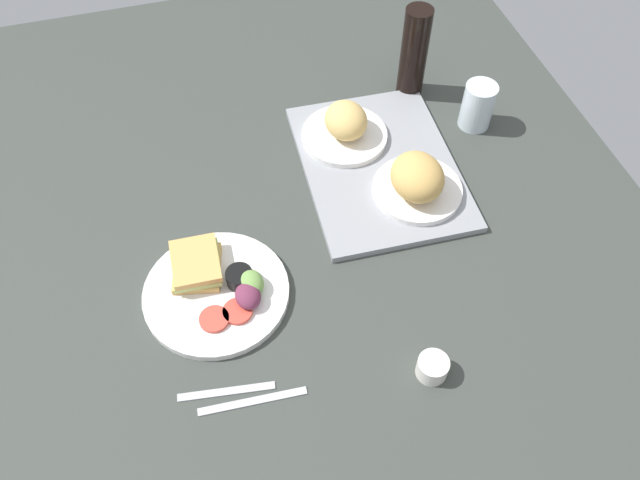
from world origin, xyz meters
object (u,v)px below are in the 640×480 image
(soda_bottle, at_px, (414,53))
(knife, at_px, (253,401))
(espresso_cup, at_px, (432,367))
(plate_with_salad, at_px, (217,287))
(drinking_glass, at_px, (478,106))
(serving_tray, at_px, (379,166))
(fork, at_px, (226,391))
(bread_plate_near, at_px, (345,127))
(bread_plate_far, at_px, (417,181))

(soda_bottle, bearing_deg, knife, -38.62)
(knife, bearing_deg, espresso_cup, -2.56)
(plate_with_salad, bearing_deg, espresso_cup, 50.78)
(drinking_glass, relative_size, soda_bottle, 0.49)
(serving_tray, bearing_deg, soda_bottle, 145.30)
(fork, xyz_separation_m, knife, (0.03, 0.04, 0.00))
(serving_tray, distance_m, drinking_glass, 0.28)
(bread_plate_near, xyz_separation_m, espresso_cup, (0.59, -0.03, -0.03))
(bread_plate_near, distance_m, soda_bottle, 0.25)
(serving_tray, xyz_separation_m, knife, (0.46, -0.39, -0.01))
(serving_tray, relative_size, soda_bottle, 1.97)
(plate_with_salad, height_order, knife, plate_with_salad)
(serving_tray, distance_m, fork, 0.61)
(soda_bottle, bearing_deg, espresso_cup, -17.85)
(soda_bottle, xyz_separation_m, fork, (0.66, -0.59, -0.11))
(bread_plate_far, bearing_deg, plate_with_salad, -75.57)
(plate_with_salad, bearing_deg, drinking_glass, 113.88)
(espresso_cup, bearing_deg, soda_bottle, 162.15)
(knife, bearing_deg, soda_bottle, 55.01)
(bread_plate_near, height_order, drinking_glass, drinking_glass)
(drinking_glass, relative_size, fork, 0.66)
(soda_bottle, bearing_deg, bread_plate_far, -18.94)
(bread_plate_far, distance_m, espresso_cup, 0.41)
(serving_tray, bearing_deg, bread_plate_near, -154.30)
(plate_with_salad, height_order, fork, plate_with_salad)
(bread_plate_near, bearing_deg, fork, -35.83)
(bread_plate_near, height_order, knife, bread_plate_near)
(drinking_glass, height_order, espresso_cup, drinking_glass)
(drinking_glass, bearing_deg, knife, -50.80)
(plate_with_salad, distance_m, drinking_glass, 0.73)
(bread_plate_far, xyz_separation_m, espresso_cup, (0.39, -0.12, -0.04))
(espresso_cup, relative_size, knife, 0.29)
(fork, bearing_deg, drinking_glass, 43.87)
(serving_tray, height_order, fork, serving_tray)
(serving_tray, xyz_separation_m, plate_with_salad, (0.22, -0.41, 0.01))
(bread_plate_near, height_order, plate_with_salad, bread_plate_near)
(bread_plate_near, relative_size, knife, 1.03)
(bread_plate_near, distance_m, drinking_glass, 0.31)
(bread_plate_far, bearing_deg, drinking_glass, 129.41)
(espresso_cup, height_order, knife, espresso_cup)
(serving_tray, xyz_separation_m, fork, (0.43, -0.43, -0.01))
(bread_plate_near, height_order, soda_bottle, soda_bottle)
(serving_tray, relative_size, knife, 2.37)
(bread_plate_far, distance_m, knife, 0.56)
(bread_plate_far, height_order, espresso_cup, bread_plate_far)
(drinking_glass, bearing_deg, bread_plate_far, -50.59)
(drinking_glass, bearing_deg, plate_with_salad, -66.12)
(fork, relative_size, knife, 0.89)
(plate_with_salad, distance_m, knife, 0.24)
(bread_plate_near, xyz_separation_m, fork, (0.53, -0.38, -0.05))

